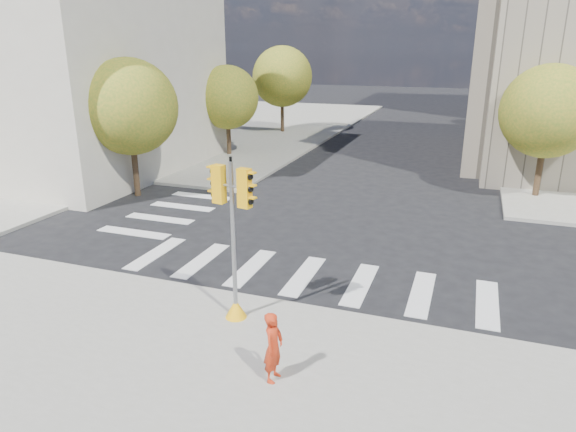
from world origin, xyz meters
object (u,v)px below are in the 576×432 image
at_px(photographer, 273,347).
at_px(planter_wall, 54,182).
at_px(lamp_near, 552,93).
at_px(lamp_far, 529,78).
at_px(traffic_signal, 234,254).

distance_m(photographer, planter_wall, 19.34).
height_order(lamp_near, planter_wall, lamp_near).
xyz_separation_m(lamp_far, photographer, (-7.00, -35.39, -3.66)).
height_order(traffic_signal, planter_wall, traffic_signal).
bearing_deg(lamp_far, traffic_signal, -104.92).
height_order(lamp_near, traffic_signal, lamp_near).
bearing_deg(lamp_far, lamp_near, -90.00).
bearing_deg(traffic_signal, lamp_far, 86.06).
xyz_separation_m(lamp_far, planter_wall, (-23.00, -24.55, -4.18)).
height_order(lamp_far, traffic_signal, lamp_far).
bearing_deg(planter_wall, lamp_far, 31.50).
bearing_deg(planter_wall, photographer, -49.47).
height_order(lamp_near, lamp_far, same).
xyz_separation_m(traffic_signal, photographer, (1.87, -2.10, -1.00)).
bearing_deg(traffic_signal, lamp_near, 76.29).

